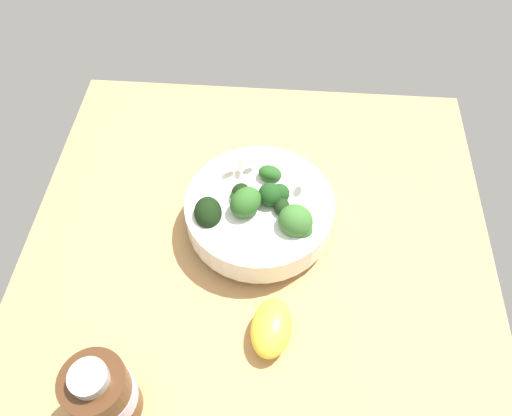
% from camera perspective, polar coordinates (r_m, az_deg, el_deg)
% --- Properties ---
extents(ground_plane, '(0.64, 0.64, 0.04)m').
position_cam_1_polar(ground_plane, '(0.70, 0.17, -5.10)').
color(ground_plane, tan).
extents(bowl_of_broccoli, '(0.20, 0.20, 0.10)m').
position_cam_1_polar(bowl_of_broccoli, '(0.67, 0.08, -0.25)').
color(bowl_of_broccoli, white).
rests_on(bowl_of_broccoli, ground_plane).
extents(lemon_wedge, '(0.08, 0.06, 0.04)m').
position_cam_1_polar(lemon_wedge, '(0.61, 1.76, -13.46)').
color(lemon_wedge, yellow).
rests_on(lemon_wedge, ground_plane).
extents(bottle_tall, '(0.07, 0.07, 0.11)m').
position_cam_1_polar(bottle_tall, '(0.58, -17.06, -19.53)').
color(bottle_tall, '#472814').
rests_on(bottle_tall, ground_plane).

